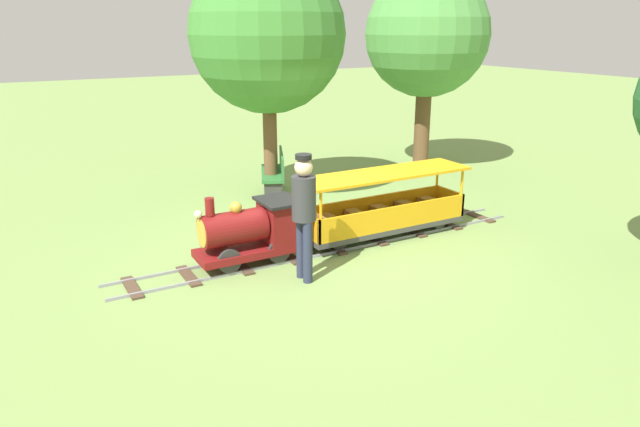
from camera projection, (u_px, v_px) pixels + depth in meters
The scene contains 8 objects.
ground_plane at pixel (323, 249), 8.42m from camera, with size 60.00×60.00×0.00m, color #75934C.
track at pixel (332, 246), 8.49m from camera, with size 0.68×6.40×0.04m.
locomotive at pixel (253, 230), 7.77m from camera, with size 0.64×1.45×0.97m.
passenger_car at pixel (384, 211), 8.78m from camera, with size 0.74×2.70×0.97m.
conductor_person at pixel (304, 208), 7.14m from camera, with size 0.30×0.30×1.62m.
park_bench at pixel (275, 174), 10.96m from camera, with size 1.35×0.89×0.82m.
oak_tree_far at pixel (267, 35), 10.05m from camera, with size 2.70×2.70×4.27m.
oak_tree_distant at pixel (427, 35), 12.37m from camera, with size 2.63×2.63×4.19m.
Camera 1 is at (-6.82, 3.88, 3.10)m, focal length 32.86 mm.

